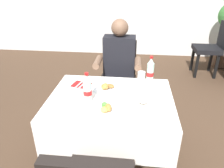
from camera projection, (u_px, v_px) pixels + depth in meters
ground_plane at (120, 167)px, 2.10m from camera, size 11.00×11.00×0.00m
main_dining_table at (111, 114)px, 1.95m from camera, size 1.08×0.84×0.73m
chair_far_diner_seat at (118, 76)px, 2.66m from camera, size 0.44×0.50×0.97m
seated_diner_far at (119, 68)px, 2.50m from camera, size 0.50×0.46×1.26m
plate_near_camera at (106, 110)px, 1.66m from camera, size 0.23×0.23×0.06m
plate_far_diner at (105, 87)px, 1.99m from camera, size 0.23×0.23×0.07m
beer_glass_left at (141, 85)px, 1.83m from camera, size 0.07×0.07×0.23m
beer_glass_middle at (143, 93)px, 1.71m from camera, size 0.08×0.08×0.21m
cola_bottle_primary at (87, 89)px, 1.76m from camera, size 0.07×0.07×0.26m
cola_bottle_secondary at (150, 71)px, 2.08m from camera, size 0.07×0.07×0.27m
napkin_cutlery_set at (81, 85)px, 2.08m from camera, size 0.20×0.20×0.01m
background_chair_left at (213, 46)px, 3.82m from camera, size 0.50×0.44×0.97m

